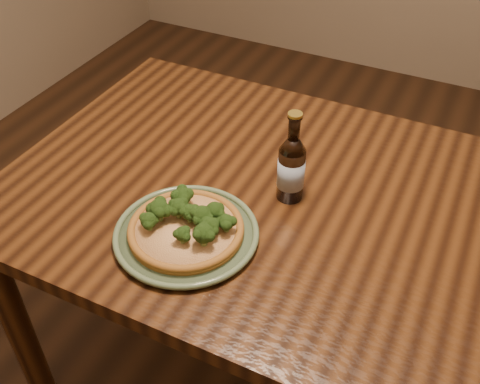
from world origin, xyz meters
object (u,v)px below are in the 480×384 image
at_px(table, 336,242).
at_px(beer_bottle, 291,168).
at_px(plate, 186,234).
at_px(pizza, 187,226).

distance_m(table, beer_bottle, 0.22).
height_order(plate, beer_bottle, beer_bottle).
bearing_deg(pizza, table, 38.88).
relative_size(plate, pizza, 1.26).
bearing_deg(table, beer_bottle, 179.04).
xyz_separation_m(table, beer_bottle, (-0.13, 0.00, 0.18)).
xyz_separation_m(table, pizza, (-0.27, -0.22, 0.12)).
xyz_separation_m(plate, beer_bottle, (0.15, 0.22, 0.07)).
bearing_deg(beer_bottle, pizza, -145.57).
bearing_deg(beer_bottle, plate, -145.61).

